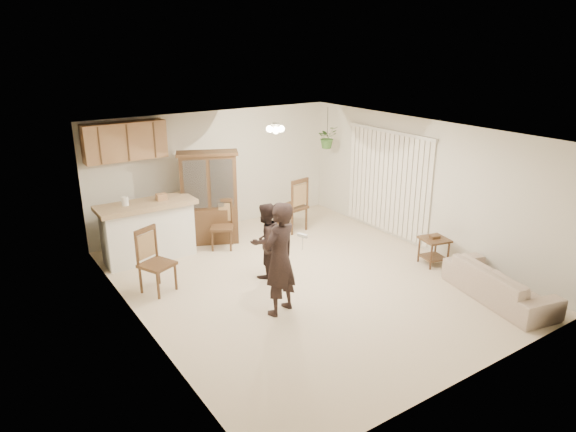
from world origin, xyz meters
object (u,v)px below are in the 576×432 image
chair_hutch_right (292,215)px  side_table (433,251)px  sofa (500,278)px  adult (280,257)px  china_hutch (209,198)px  chair_bar (158,274)px  child (265,239)px  chair_hutch_left (222,235)px

chair_hutch_right → side_table: bearing=101.1°
sofa → side_table: sofa is taller
adult → side_table: (3.25, -0.09, -0.64)m
adult → chair_hutch_right: adult is taller
china_hutch → chair_bar: (-1.66, -1.50, -0.61)m
child → sofa: bearing=120.6°
sofa → chair_hutch_left: bearing=43.6°
chair_bar → child: bearing=-39.4°
child → chair_hutch_right: 2.34m
chair_hutch_left → chair_hutch_right: size_ratio=0.82×
child → chair_bar: size_ratio=1.27×
sofa → chair_hutch_left: chair_hutch_left is taller
side_table → chair_bar: (-4.52, 1.74, 0.04)m
sofa → chair_bar: size_ratio=1.77×
sofa → china_hutch: bearing=41.6°
chair_hutch_left → chair_hutch_right: 1.70m
china_hutch → chair_bar: bearing=-113.8°
adult → child: bearing=-130.9°
side_table → chair_hutch_left: bearing=135.0°
china_hutch → chair_bar: china_hutch is taller
child → chair_hutch_left: size_ratio=1.41×
adult → chair_hutch_left: (0.43, 2.73, -0.63)m
sofa → side_table: 1.49m
chair_bar → side_table: bearing=-45.2°
china_hutch → chair_hutch_left: bearing=-60.9°
chair_bar → chair_hutch_left: chair_bar is taller
side_table → chair_hutch_left: size_ratio=0.58×
side_table → chair_hutch_right: 3.10m
chair_bar → chair_hutch_right: bearing=-5.4°
sofa → chair_bar: bearing=65.5°
child → china_hutch: size_ratio=0.73×
child → chair_bar: bearing=-28.1°
adult → chair_bar: adult is taller
adult → sofa: bearing=133.9°
sofa → adult: (-3.07, 1.57, 0.53)m
side_table → china_hutch: bearing=131.3°
adult → side_table: size_ratio=3.24×
adult → chair_hutch_left: 2.83m
adult → chair_hutch_right: 3.56m
side_table → adult: bearing=178.3°
sofa → chair_hutch_right: 4.47m
side_table → chair_hutch_left: 3.99m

